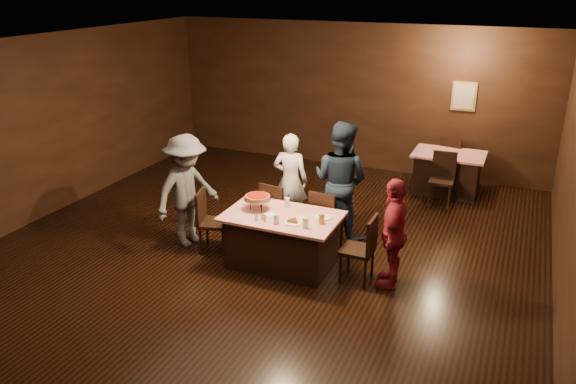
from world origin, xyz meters
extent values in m
plane|color=black|center=(0.00, 0.00, 0.00)|extent=(10.00, 10.00, 0.00)
cube|color=silver|center=(0.00, 0.00, 3.00)|extent=(8.00, 10.00, 0.04)
cube|color=black|center=(0.00, 5.00, 1.50)|extent=(8.00, 0.04, 3.00)
cube|color=black|center=(-4.00, 0.00, 1.50)|extent=(0.04, 10.00, 3.00)
cube|color=tan|center=(2.20, 4.97, 1.70)|extent=(0.46, 0.03, 0.56)
cube|color=beige|center=(2.20, 4.95, 1.70)|extent=(0.38, 0.01, 0.48)
cube|color=#AA160B|center=(0.44, 0.32, 0.39)|extent=(1.60, 1.00, 0.77)
cube|color=#B50C1E|center=(2.14, 4.19, 0.39)|extent=(1.30, 0.90, 0.77)
cube|color=black|center=(0.04, 1.07, 0.47)|extent=(0.48, 0.48, 0.95)
cube|color=black|center=(0.84, 1.07, 0.47)|extent=(0.47, 0.47, 0.95)
cube|color=black|center=(-0.66, 0.32, 0.47)|extent=(0.51, 0.51, 0.95)
cube|color=black|center=(1.54, 0.32, 0.47)|extent=(0.43, 0.43, 0.95)
cube|color=black|center=(2.14, 3.49, 0.47)|extent=(0.44, 0.44, 0.95)
cube|color=black|center=(2.14, 4.79, 0.47)|extent=(0.50, 0.50, 0.95)
imported|color=white|center=(0.01, 1.63, 0.78)|extent=(0.61, 0.44, 1.56)
imported|color=#172333|center=(0.88, 1.53, 0.93)|extent=(1.03, 0.87, 1.87)
imported|color=#515256|center=(-1.15, 0.39, 0.86)|extent=(0.95, 1.26, 1.73)
imported|color=#A72538|center=(1.99, 0.40, 0.75)|extent=(0.44, 0.91, 1.50)
cylinder|color=black|center=(0.04, 0.47, 0.84)|extent=(0.01, 0.01, 0.15)
cylinder|color=black|center=(-0.05, 0.32, 0.84)|extent=(0.01, 0.01, 0.15)
cylinder|color=black|center=(0.13, 0.32, 0.84)|extent=(0.01, 0.01, 0.15)
cylinder|color=silver|center=(0.04, 0.37, 0.93)|extent=(0.38, 0.38, 0.01)
cylinder|color=#B27233|center=(0.04, 0.37, 0.96)|extent=(0.35, 0.35, 0.05)
cylinder|color=#A5140C|center=(0.04, 0.37, 0.98)|extent=(0.30, 0.30, 0.01)
cylinder|color=white|center=(0.69, 0.14, 0.78)|extent=(0.25, 0.25, 0.01)
cylinder|color=#B27233|center=(0.69, 0.14, 0.81)|extent=(0.18, 0.18, 0.04)
cylinder|color=#A5140C|center=(0.69, 0.14, 0.83)|extent=(0.14, 0.14, 0.01)
cylinder|color=white|center=(0.99, 0.47, 0.78)|extent=(0.25, 0.25, 0.01)
cylinder|color=silver|center=(0.49, 0.02, 0.84)|extent=(0.08, 0.08, 0.14)
cylinder|color=silver|center=(0.89, 0.07, 0.84)|extent=(0.08, 0.08, 0.14)
cylinder|color=#BF7F26|center=(1.04, 0.27, 0.84)|extent=(0.08, 0.08, 0.14)
cylinder|color=silver|center=(0.39, 0.62, 0.84)|extent=(0.08, 0.08, 0.14)
cylinder|color=silver|center=(0.26, 0.07, 0.81)|extent=(0.04, 0.04, 0.08)
cylinder|color=silver|center=(0.26, 0.07, 0.85)|extent=(0.05, 0.05, 0.02)
cylinder|color=silver|center=(0.32, 0.02, 0.81)|extent=(0.04, 0.04, 0.08)
cylinder|color=silver|center=(0.32, 0.02, 0.85)|extent=(0.05, 0.05, 0.02)
cylinder|color=silver|center=(0.20, 0.02, 0.81)|extent=(0.04, 0.04, 0.08)
cylinder|color=silver|center=(0.20, 0.02, 0.85)|extent=(0.05, 0.05, 0.02)
cube|color=white|center=(0.74, 0.32, 0.77)|extent=(0.19, 0.19, 0.01)
cube|color=white|center=(0.29, 0.27, 0.77)|extent=(0.21, 0.21, 0.01)
camera|label=1|loc=(3.35, -6.18, 3.88)|focal=35.00mm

